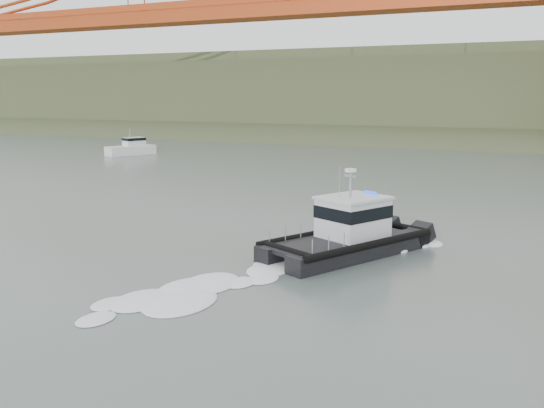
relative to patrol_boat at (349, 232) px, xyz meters
The scene contains 4 objects.
ground 8.78m from the patrol_boat, 115.78° to the right, with size 400.00×400.00×0.00m, color #52615A.
headlands 117.87m from the patrol_boat, 91.84° to the left, with size 500.00×105.36×27.12m.
patrol_boat is the anchor object (origin of this frame).
motorboat 57.90m from the patrol_boat, 138.80° to the left, with size 4.79×7.13×3.73m.
Camera 1 is at (13.09, -21.53, 8.16)m, focal length 40.00 mm.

